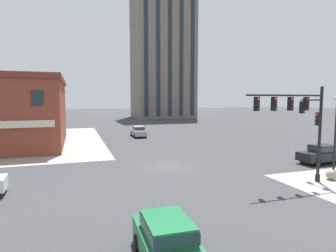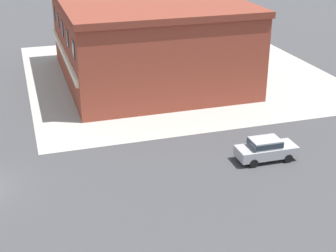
{
  "view_description": "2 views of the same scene",
  "coord_description": "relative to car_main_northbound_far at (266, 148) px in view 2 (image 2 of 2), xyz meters",
  "views": [
    {
      "loc": [
        -7.52,
        -22.53,
        5.74
      ],
      "look_at": [
        1.72,
        5.34,
        2.98
      ],
      "focal_mm": 29.95,
      "sensor_mm": 36.0,
      "label": 1
    },
    {
      "loc": [
        30.65,
        3.32,
        17.03
      ],
      "look_at": [
        0.08,
        12.83,
        2.93
      ],
      "focal_mm": 53.7,
      "sensor_mm": 36.0,
      "label": 2
    }
  ],
  "objects": [
    {
      "name": "sidewalk_far_corner",
      "position": [
        -21.67,
        0.25,
        -0.92
      ],
      "size": [
        32.0,
        32.0,
        0.02
      ],
      "primitive_type": "cube",
      "color": "gray",
      "rests_on": "ground"
    },
    {
      "name": "car_main_northbound_far",
      "position": [
        0.0,
        0.0,
        0.0
      ],
      "size": [
        1.95,
        4.43,
        1.68
      ],
      "color": "#99999E",
      "rests_on": "ground"
    },
    {
      "name": "storefront_block_near_corner",
      "position": [
        -20.99,
        -3.1,
        3.33
      ],
      "size": [
        21.07,
        17.74,
        8.48
      ],
      "color": "brown",
      "rests_on": "ground"
    }
  ]
}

